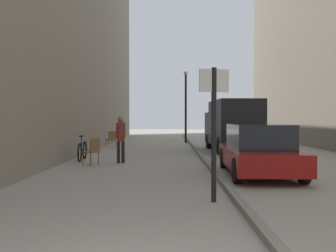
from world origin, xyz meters
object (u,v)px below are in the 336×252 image
object	(u,v)px
lamp_post	(186,102)
cafe_chair_by_doorway	(93,150)
pedestrian_main_foreground	(121,136)
cafe_chair_near_window	(111,138)
street_sign_post	(214,122)
delivery_van	(232,125)
parked_car	(258,150)
bicycle_leaning	(82,151)

from	to	relation	value
lamp_post	cafe_chair_by_doorway	bearing A→B (deg)	-107.38
pedestrian_main_foreground	cafe_chair_by_doorway	size ratio (longest dim) A/B	1.80
cafe_chair_near_window	cafe_chair_by_doorway	xyz separation A→B (m)	(0.52, -7.21, 0.00)
cafe_chair_by_doorway	cafe_chair_near_window	bearing A→B (deg)	35.32
street_sign_post	cafe_chair_by_doorway	world-z (taller)	street_sign_post
pedestrian_main_foreground	delivery_van	world-z (taller)	delivery_van
parked_car	lamp_post	world-z (taller)	lamp_post
pedestrian_main_foreground	street_sign_post	bearing A→B (deg)	-86.43
parked_car	lamp_post	bearing A→B (deg)	97.90
street_sign_post	lamp_post	distance (m)	17.25
lamp_post	bicycle_leaning	xyz separation A→B (m)	(-4.41, -10.25, -2.34)
lamp_post	delivery_van	bearing A→B (deg)	-72.46
street_sign_post	cafe_chair_near_window	size ratio (longest dim) A/B	2.77
street_sign_post	lamp_post	xyz separation A→B (m)	(0.18, 17.21, 1.18)
parked_car	cafe_chair_by_doorway	world-z (taller)	parked_car
bicycle_leaning	cafe_chair_near_window	bearing A→B (deg)	84.66
lamp_post	bicycle_leaning	size ratio (longest dim) A/B	2.69
delivery_van	cafe_chair_by_doorway	bearing A→B (deg)	-138.69
pedestrian_main_foreground	delivery_van	bearing A→B (deg)	24.60
cafe_chair_near_window	bicycle_leaning	bearing A→B (deg)	-128.52
pedestrian_main_foreground	street_sign_post	distance (m)	6.73
lamp_post	cafe_chair_by_doorway	size ratio (longest dim) A/B	5.06
delivery_van	parked_car	size ratio (longest dim) A/B	1.22
parked_car	street_sign_post	distance (m)	3.90
street_sign_post	cafe_chair_by_doorway	xyz separation A→B (m)	(-3.51, 5.42, -1.00)
pedestrian_main_foreground	lamp_post	bearing A→B (deg)	56.05
pedestrian_main_foreground	street_sign_post	world-z (taller)	street_sign_post
parked_car	bicycle_leaning	distance (m)	6.90
lamp_post	bicycle_leaning	world-z (taller)	lamp_post
street_sign_post	cafe_chair_near_window	world-z (taller)	street_sign_post
delivery_van	cafe_chair_near_window	bearing A→B (deg)	161.77
delivery_van	street_sign_post	distance (m)	11.09
parked_car	cafe_chair_near_window	bearing A→B (deg)	123.50
lamp_post	cafe_chair_near_window	size ratio (longest dim) A/B	5.06
parked_car	lamp_post	distance (m)	14.02
pedestrian_main_foreground	cafe_chair_by_doorway	xyz separation A→B (m)	(-0.87, -0.75, -0.43)
pedestrian_main_foreground	street_sign_post	size ratio (longest dim) A/B	0.65
pedestrian_main_foreground	parked_car	bearing A→B (deg)	-52.03
pedestrian_main_foreground	cafe_chair_near_window	size ratio (longest dim) A/B	1.80
cafe_chair_by_doorway	pedestrian_main_foreground	bearing A→B (deg)	-17.85
bicycle_leaning	cafe_chair_near_window	world-z (taller)	bicycle_leaning
parked_car	street_sign_post	bearing A→B (deg)	-114.56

